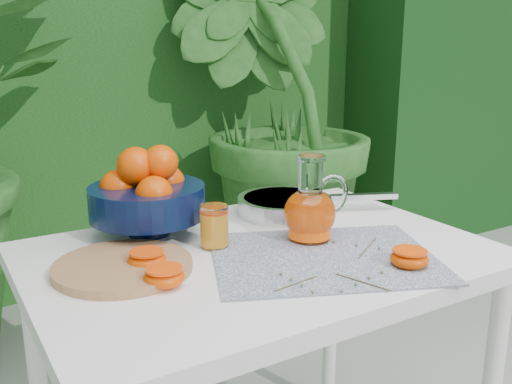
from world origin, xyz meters
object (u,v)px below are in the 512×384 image
cutting_board (123,267)px  juice_pitcher (311,211)px  fruit_bowl (147,194)px  white_table (261,284)px  saute_pan (286,204)px

cutting_board → juice_pitcher: 0.44m
cutting_board → fruit_bowl: size_ratio=0.94×
white_table → fruit_bowl: 0.34m
fruit_bowl → saute_pan: fruit_bowl is taller
juice_pitcher → white_table: bearing=178.3°
fruit_bowl → juice_pitcher: bearing=-38.0°
juice_pitcher → saute_pan: juice_pitcher is taller
juice_pitcher → saute_pan: size_ratio=0.44×
cutting_board → juice_pitcher: juice_pitcher is taller
white_table → cutting_board: cutting_board is taller
white_table → juice_pitcher: bearing=-1.7°
saute_pan → cutting_board: bearing=-162.4°
white_table → fruit_bowl: size_ratio=3.34×
white_table → fruit_bowl: (-0.17, 0.24, 0.18)m
white_table → saute_pan: (0.20, 0.20, 0.11)m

